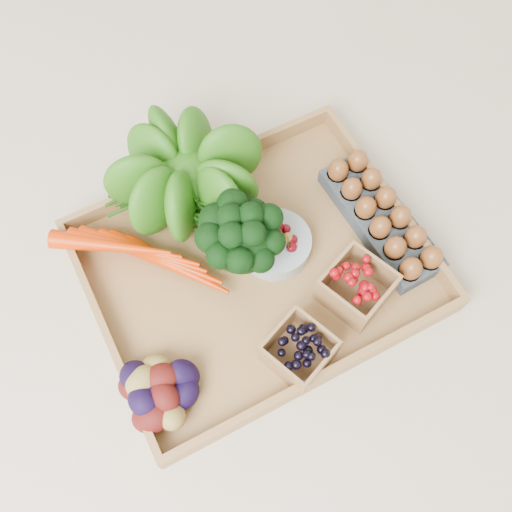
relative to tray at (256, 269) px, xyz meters
name	(u,v)px	position (x,y,z in m)	size (l,w,h in m)	color
ground	(256,271)	(0.00, 0.00, -0.01)	(4.00, 4.00, 0.00)	beige
tray	(256,269)	(0.00, 0.00, 0.00)	(0.55, 0.45, 0.01)	#9D7342
carrots	(153,255)	(-0.15, 0.09, 0.03)	(0.22, 0.16, 0.05)	red
lettuce	(184,169)	(-0.04, 0.18, 0.09)	(0.17, 0.17, 0.17)	#15590E
broccoli	(242,248)	(-0.02, 0.02, 0.06)	(0.15, 0.15, 0.11)	black
cherry_bowl	(275,244)	(0.05, 0.02, 0.02)	(0.13, 0.13, 0.03)	#8C9EA5
egg_carton	(380,220)	(0.23, -0.03, 0.02)	(0.09, 0.26, 0.03)	#384048
potatoes	(153,389)	(-0.24, -0.12, 0.05)	(0.14, 0.14, 0.08)	#3D0B09
punnet_blackberry	(299,350)	(-0.01, -0.17, 0.04)	(0.09, 0.09, 0.06)	black
punnet_raspberry	(357,287)	(0.12, -0.12, 0.04)	(0.10, 0.10, 0.07)	maroon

